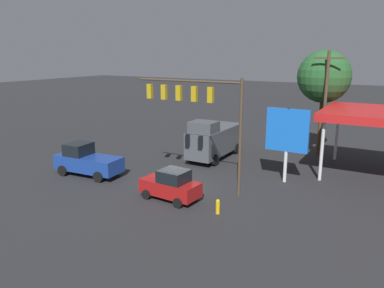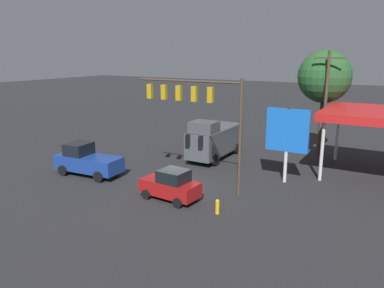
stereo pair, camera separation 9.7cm
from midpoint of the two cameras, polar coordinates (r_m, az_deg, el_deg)
name	(u,v)px [view 1 (the left image)]	position (r m, az deg, el deg)	size (l,w,h in m)	color
ground_plane	(177,189)	(25.68, -2.35, -6.89)	(200.00, 200.00, 0.00)	#262628
traffic_signal_assembly	(196,103)	(24.69, 0.52, 6.23)	(7.74, 0.43, 7.55)	#473828
utility_pole	(325,105)	(32.80, 19.51, 5.68)	(2.40, 0.26, 9.24)	#473828
price_sign	(287,132)	(26.93, 14.22, 1.77)	(2.99, 0.27, 5.31)	silver
hatchback_crossing	(171,185)	(23.69, -3.33, -6.26)	(3.92, 2.19, 1.97)	maroon
pickup_parked	(87,161)	(29.38, -15.81, -2.47)	(5.33, 2.55, 2.40)	navy
delivery_truck	(214,139)	(32.69, 3.27, 0.71)	(2.57, 6.80, 3.58)	#474C51
street_tree	(324,77)	(35.14, 19.41, 9.63)	(4.60, 4.60, 9.34)	#4C331E
fire_hydrant	(218,207)	(21.84, 3.82, -9.48)	(0.24, 0.24, 0.88)	gold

